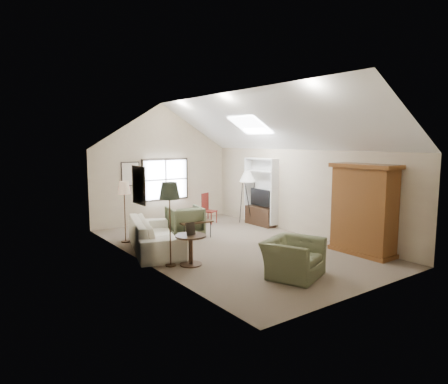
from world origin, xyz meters
TOP-DOWN VIEW (x-y plane):
  - room_shell at (0.00, 0.00)m, footprint 5.01×8.01m
  - window at (0.10, 3.96)m, footprint 1.72×0.08m
  - skylight at (1.30, 0.90)m, footprint 0.80×1.20m
  - wall_art at (-1.88, 1.94)m, footprint 1.97×3.71m
  - armoire at (2.18, -2.40)m, footprint 0.60×1.50m
  - tv_alcove at (2.34, 1.60)m, footprint 0.32×1.30m
  - media_console at (2.32, 1.60)m, footprint 0.34×1.18m
  - tv_panel at (2.32, 1.60)m, footprint 0.05×0.90m
  - sofa at (-1.82, 0.87)m, footprint 1.82×2.92m
  - armchair_near at (-0.40, -2.58)m, footprint 1.47×1.39m
  - armchair_far at (-0.46, 1.71)m, footprint 1.11×1.13m
  - coffee_table at (-0.34, 1.38)m, footprint 1.01×0.62m
  - bowl at (-0.34, 1.38)m, footprint 0.25×0.25m
  - side_table at (-1.72, -0.73)m, footprint 0.86×0.86m
  - side_chair at (1.13, 2.80)m, footprint 0.53×0.53m
  - tripod_lamp at (2.20, 2.12)m, footprint 0.66×0.66m
  - dark_lamp at (-2.12, -0.53)m, footprint 0.57×0.57m
  - tan_lamp at (-2.12, 2.07)m, footprint 0.43×0.43m

SIDE VIEW (x-z plane):
  - coffee_table at x=-0.34m, z-range 0.00..0.49m
  - media_console at x=2.32m, z-range 0.00..0.60m
  - side_table at x=-1.72m, z-range 0.00..0.68m
  - armchair_near at x=-0.40m, z-range 0.00..0.76m
  - sofa at x=-1.82m, z-range 0.00..0.80m
  - armchair_far at x=-0.46m, z-range 0.00..0.88m
  - side_chair at x=1.13m, z-range 0.00..1.02m
  - bowl at x=-0.34m, z-range 0.49..0.55m
  - tan_lamp at x=-2.12m, z-range 0.00..1.71m
  - tripod_lamp at x=2.20m, z-range 0.00..1.79m
  - tv_panel at x=2.32m, z-range 0.65..1.20m
  - dark_lamp at x=-2.12m, z-range 0.00..1.90m
  - armoire at x=2.18m, z-range 0.00..2.20m
  - tv_alcove at x=2.34m, z-range 0.10..2.20m
  - window at x=0.10m, z-range 0.74..2.16m
  - wall_art at x=-1.88m, z-range 1.29..2.17m
  - room_shell at x=0.00m, z-range 1.21..5.21m
  - skylight at x=1.30m, z-range 2.96..3.48m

